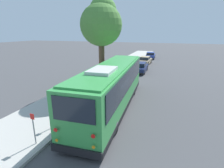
{
  "coord_description": "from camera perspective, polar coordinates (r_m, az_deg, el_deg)",
  "views": [
    {
      "loc": [
        -9.9,
        -3.6,
        5.41
      ],
      "look_at": [
        2.93,
        0.92,
        1.3
      ],
      "focal_mm": 28.0,
      "sensor_mm": 36.0,
      "label": 1
    }
  ],
  "objects": [
    {
      "name": "ground_plane",
      "position": [
        11.84,
        -0.51,
        -10.37
      ],
      "size": [
        160.0,
        160.0,
        0.0
      ],
      "primitive_type": "plane",
      "color": "#474749"
    },
    {
      "name": "sidewalk_slab",
      "position": [
        13.64,
        -17.11,
        -7.01
      ],
      "size": [
        80.0,
        4.24,
        0.15
      ],
      "primitive_type": "cube",
      "color": "#B2AFA8",
      "rests_on": "ground"
    },
    {
      "name": "curb_strip",
      "position": [
        12.53,
        -8.9,
        -8.61
      ],
      "size": [
        80.0,
        0.14,
        0.15
      ],
      "primitive_type": "cube",
      "color": "#9D9A94",
      "rests_on": "ground"
    },
    {
      "name": "shuttle_bus",
      "position": [
        12.32,
        -0.03,
        -0.27
      ],
      "size": [
        11.56,
        3.26,
        3.35
      ],
      "rotation": [
        0.0,
        0.0,
        0.06
      ],
      "color": "green",
      "rests_on": "ground"
    },
    {
      "name": "parked_sedan_navy",
      "position": [
        24.62,
        9.11,
        5.36
      ],
      "size": [
        4.62,
        1.89,
        1.32
      ],
      "rotation": [
        0.0,
        0.0,
        0.02
      ],
      "color": "#19234C",
      "rests_on": "ground"
    },
    {
      "name": "parked_sedan_tan",
      "position": [
        30.64,
        10.71,
        7.52
      ],
      "size": [
        4.32,
        1.94,
        1.32
      ],
      "rotation": [
        0.0,
        0.0,
        -0.07
      ],
      "color": "tan",
      "rests_on": "ground"
    },
    {
      "name": "parked_sedan_blue",
      "position": [
        37.48,
        12.45,
        9.05
      ],
      "size": [
        4.37,
        1.97,
        1.3
      ],
      "rotation": [
        0.0,
        0.0,
        0.06
      ],
      "color": "navy",
      "rests_on": "ground"
    },
    {
      "name": "street_tree",
      "position": [
        16.79,
        -3.45,
        19.37
      ],
      "size": [
        3.81,
        3.81,
        8.3
      ],
      "color": "brown",
      "rests_on": "sidewalk_slab"
    },
    {
      "name": "sign_post_near",
      "position": [
        9.35,
        -24.15,
        -13.14
      ],
      "size": [
        0.06,
        0.22,
        1.59
      ],
      "color": "gray",
      "rests_on": "sidewalk_slab"
    },
    {
      "name": "sign_post_far",
      "position": [
        10.65,
        -16.94,
        -8.43
      ],
      "size": [
        0.06,
        0.22,
        1.65
      ],
      "color": "gray",
      "rests_on": "sidewalk_slab"
    },
    {
      "name": "fire_hydrant",
      "position": [
        20.34,
        1.57,
        2.99
      ],
      "size": [
        0.22,
        0.22,
        0.81
      ],
      "color": "gold",
      "rests_on": "sidewalk_slab"
    }
  ]
}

